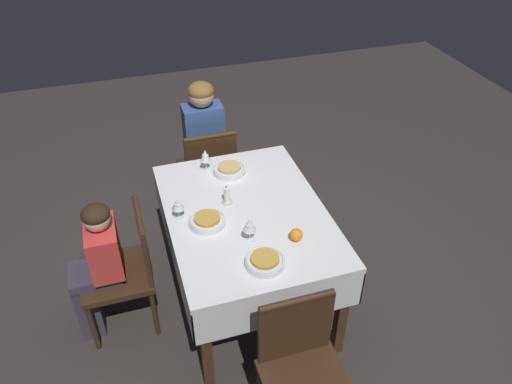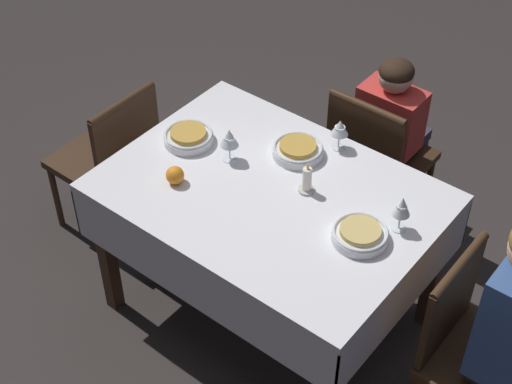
{
  "view_description": "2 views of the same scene",
  "coord_description": "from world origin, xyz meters",
  "px_view_note": "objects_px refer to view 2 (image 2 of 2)",
  "views": [
    {
      "loc": [
        -2.28,
        0.65,
        2.68
      ],
      "look_at": [
        -0.03,
        -0.06,
        0.91
      ],
      "focal_mm": 35.0,
      "sensor_mm": 36.0,
      "label": 1
    },
    {
      "loc": [
        1.41,
        -1.88,
        2.86
      ],
      "look_at": [
        0.0,
        -0.09,
        0.82
      ],
      "focal_mm": 55.0,
      "sensor_mm": 36.0,
      "label": 2
    }
  ],
  "objects_px": {
    "person_child_red": "(394,131)",
    "candle_centerpiece": "(307,181)",
    "chair_east": "(474,347)",
    "wine_glass_west": "(229,139)",
    "bowl_east": "(360,234)",
    "wine_glass_east": "(402,207)",
    "wine_glass_north": "(340,128)",
    "chair_west": "(112,156)",
    "bowl_west": "(188,137)",
    "dining_table": "(270,208)",
    "orange_fruit": "(175,175)",
    "bowl_north": "(298,150)",
    "chair_north": "(375,157)"
  },
  "relations": [
    {
      "from": "person_child_red",
      "to": "candle_centerpiece",
      "type": "bearing_deg",
      "value": 94.25
    },
    {
      "from": "chair_east",
      "to": "wine_glass_west",
      "type": "xyz_separation_m",
      "value": [
        -1.19,
        0.02,
        0.4
      ]
    },
    {
      "from": "chair_east",
      "to": "bowl_east",
      "type": "relative_size",
      "value": 3.95
    },
    {
      "from": "wine_glass_east",
      "to": "wine_glass_north",
      "type": "xyz_separation_m",
      "value": [
        -0.46,
        0.27,
        -0.01
      ]
    },
    {
      "from": "chair_west",
      "to": "wine_glass_north",
      "type": "relative_size",
      "value": 6.0
    },
    {
      "from": "candle_centerpiece",
      "to": "bowl_west",
      "type": "bearing_deg",
      "value": -174.54
    },
    {
      "from": "dining_table",
      "to": "chair_east",
      "type": "relative_size",
      "value": 1.54
    },
    {
      "from": "bowl_east",
      "to": "orange_fruit",
      "type": "distance_m",
      "value": 0.79
    },
    {
      "from": "person_child_red",
      "to": "bowl_north",
      "type": "height_order",
      "value": "person_child_red"
    },
    {
      "from": "chair_north",
      "to": "orange_fruit",
      "type": "distance_m",
      "value": 1.09
    },
    {
      "from": "chair_north",
      "to": "wine_glass_west",
      "type": "height_order",
      "value": "wine_glass_west"
    },
    {
      "from": "person_child_red",
      "to": "wine_glass_east",
      "type": "height_order",
      "value": "person_child_red"
    },
    {
      "from": "bowl_north",
      "to": "bowl_west",
      "type": "height_order",
      "value": "same"
    },
    {
      "from": "candle_centerpiece",
      "to": "orange_fruit",
      "type": "distance_m",
      "value": 0.53
    },
    {
      "from": "dining_table",
      "to": "chair_north",
      "type": "distance_m",
      "value": 0.79
    },
    {
      "from": "dining_table",
      "to": "orange_fruit",
      "type": "height_order",
      "value": "orange_fruit"
    },
    {
      "from": "bowl_west",
      "to": "candle_centerpiece",
      "type": "bearing_deg",
      "value": 5.46
    },
    {
      "from": "chair_east",
      "to": "wine_glass_west",
      "type": "relative_size",
      "value": 5.51
    },
    {
      "from": "bowl_north",
      "to": "chair_north",
      "type": "bearing_deg",
      "value": 78.85
    },
    {
      "from": "chair_east",
      "to": "candle_centerpiece",
      "type": "bearing_deg",
      "value": 86.06
    },
    {
      "from": "wine_glass_west",
      "to": "candle_centerpiece",
      "type": "distance_m",
      "value": 0.38
    },
    {
      "from": "person_child_red",
      "to": "wine_glass_north",
      "type": "distance_m",
      "value": 0.62
    },
    {
      "from": "dining_table",
      "to": "person_child_red",
      "type": "xyz_separation_m",
      "value": [
        0.05,
        0.93,
        -0.13
      ]
    },
    {
      "from": "orange_fruit",
      "to": "bowl_east",
      "type": "bearing_deg",
      "value": 13.86
    },
    {
      "from": "bowl_west",
      "to": "wine_glass_north",
      "type": "bearing_deg",
      "value": 34.85
    },
    {
      "from": "wine_glass_west",
      "to": "orange_fruit",
      "type": "height_order",
      "value": "wine_glass_west"
    },
    {
      "from": "person_child_red",
      "to": "wine_glass_east",
      "type": "relative_size",
      "value": 6.09
    },
    {
      "from": "wine_glass_west",
      "to": "orange_fruit",
      "type": "distance_m",
      "value": 0.27
    },
    {
      "from": "bowl_east",
      "to": "dining_table",
      "type": "bearing_deg",
      "value": 178.5
    },
    {
      "from": "chair_north",
      "to": "candle_centerpiece",
      "type": "height_order",
      "value": "candle_centerpiece"
    },
    {
      "from": "wine_glass_north",
      "to": "orange_fruit",
      "type": "height_order",
      "value": "wine_glass_north"
    },
    {
      "from": "bowl_north",
      "to": "orange_fruit",
      "type": "distance_m",
      "value": 0.53
    },
    {
      "from": "dining_table",
      "to": "chair_east",
      "type": "distance_m",
      "value": 0.96
    },
    {
      "from": "orange_fruit",
      "to": "bowl_north",
      "type": "bearing_deg",
      "value": 57.72
    },
    {
      "from": "candle_centerpiece",
      "to": "dining_table",
      "type": "bearing_deg",
      "value": -143.01
    },
    {
      "from": "wine_glass_west",
      "to": "candle_centerpiece",
      "type": "xyz_separation_m",
      "value": [
        0.37,
        0.04,
        -0.06
      ]
    },
    {
      "from": "wine_glass_west",
      "to": "bowl_east",
      "type": "bearing_deg",
      "value": -5.24
    },
    {
      "from": "bowl_north",
      "to": "candle_centerpiece",
      "type": "height_order",
      "value": "candle_centerpiece"
    },
    {
      "from": "bowl_north",
      "to": "bowl_west",
      "type": "distance_m",
      "value": 0.48
    },
    {
      "from": "chair_west",
      "to": "wine_glass_west",
      "type": "xyz_separation_m",
      "value": [
        0.69,
        0.07,
        0.4
      ]
    },
    {
      "from": "wine_glass_north",
      "to": "person_child_red",
      "type": "bearing_deg",
      "value": 90.69
    },
    {
      "from": "orange_fruit",
      "to": "chair_west",
      "type": "bearing_deg",
      "value": 163.37
    },
    {
      "from": "wine_glass_east",
      "to": "orange_fruit",
      "type": "height_order",
      "value": "wine_glass_east"
    },
    {
      "from": "chair_west",
      "to": "orange_fruit",
      "type": "relative_size",
      "value": 11.29
    },
    {
      "from": "wine_glass_east",
      "to": "chair_west",
      "type": "bearing_deg",
      "value": -174.17
    },
    {
      "from": "wine_glass_north",
      "to": "wine_glass_west",
      "type": "bearing_deg",
      "value": -131.98
    },
    {
      "from": "chair_east",
      "to": "wine_glass_east",
      "type": "height_order",
      "value": "wine_glass_east"
    },
    {
      "from": "orange_fruit",
      "to": "chair_east",
      "type": "bearing_deg",
      "value": 10.28
    },
    {
      "from": "dining_table",
      "to": "person_child_red",
      "type": "relative_size",
      "value": 1.37
    },
    {
      "from": "person_child_red",
      "to": "wine_glass_west",
      "type": "distance_m",
      "value": 0.99
    }
  ]
}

